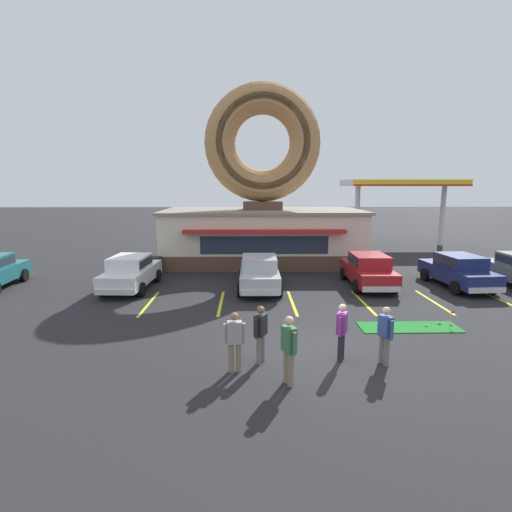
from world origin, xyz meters
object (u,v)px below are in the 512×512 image
pedestrian_hooded_kid (261,332)px  pedestrian_clipboard_woman (342,329)px  putting_flag_pin (452,315)px  car_navy (458,269)px  pedestrian_beanie_man (385,333)px  pedestrian_leather_jacket_man (289,347)px  car_red (368,269)px  car_white (131,271)px  trash_bin (157,265)px  pedestrian_blue_sweater_man (235,339)px  car_silver (259,271)px  golf_ball (380,325)px

pedestrian_hooded_kid → pedestrian_clipboard_woman: (2.27, 0.10, 0.01)m
putting_flag_pin → car_navy: car_navy is taller
pedestrian_clipboard_woman → pedestrian_beanie_man: 1.16m
pedestrian_leather_jacket_man → pedestrian_clipboard_woman: bearing=39.8°
car_red → pedestrian_hooded_kid: 10.03m
car_white → pedestrian_leather_jacket_man: bearing=-55.2°
pedestrian_hooded_kid → trash_bin: bearing=115.4°
pedestrian_blue_sweater_man → putting_flag_pin: bearing=23.6°
pedestrian_hooded_kid → pedestrian_leather_jacket_man: bearing=-62.6°
car_silver → pedestrian_beanie_man: 8.71m
car_white → pedestrian_clipboard_woman: (8.15, -8.04, 0.03)m
car_red → pedestrian_clipboard_woman: (-3.24, -8.29, 0.03)m
trash_bin → pedestrian_hooded_kid: bearing=-64.6°
putting_flag_pin → pedestrian_clipboard_woman: bearing=-149.8°
golf_ball → car_silver: size_ratio=0.01×
car_navy → car_white: bearing=179.9°
car_red → pedestrian_leather_jacket_man: pedestrian_leather_jacket_man is taller
car_silver → pedestrian_beanie_man: (3.19, -8.10, 0.03)m
pedestrian_blue_sweater_man → pedestrian_leather_jacket_man: bearing=-27.6°
pedestrian_blue_sweater_man → pedestrian_leather_jacket_man: (1.34, -0.70, 0.08)m
car_red → pedestrian_beanie_man: (-2.12, -8.58, 0.03)m
car_silver → car_white: size_ratio=0.99×
putting_flag_pin → pedestrian_beanie_man: bearing=-139.2°
car_navy → pedestrian_beanie_man: (-6.40, -8.32, 0.03)m
car_white → pedestrian_blue_sweater_man: pedestrian_blue_sweater_man is taller
car_white → pedestrian_leather_jacket_man: (6.53, -9.39, 0.11)m
pedestrian_blue_sweater_man → pedestrian_beanie_man: pedestrian_beanie_man is taller
putting_flag_pin → car_white: (-12.62, 5.44, 0.43)m
pedestrian_leather_jacket_man → trash_bin: pedestrian_leather_jacket_man is taller
pedestrian_blue_sweater_man → car_white: bearing=120.8°
putting_flag_pin → car_red: car_red is taller
pedestrian_blue_sweater_man → car_silver: bearing=84.0°
car_navy → trash_bin: (-15.16, 3.21, -0.37)m
pedestrian_hooded_kid → pedestrian_clipboard_woman: pedestrian_clipboard_woman is taller
car_red → car_navy: (4.28, -0.26, 0.00)m
car_red → car_navy: same height
car_navy → pedestrian_leather_jacket_man: 13.10m
putting_flag_pin → trash_bin: trash_bin is taller
car_white → pedestrian_leather_jacket_man: 11.44m
car_silver → pedestrian_leather_jacket_man: pedestrian_leather_jacket_man is taller
golf_ball → car_navy: bearing=44.3°
golf_ball → pedestrian_blue_sweater_man: (-4.97, -3.29, 0.85)m
putting_flag_pin → car_red: size_ratio=0.12×
car_silver → trash_bin: bearing=148.4°
putting_flag_pin → trash_bin: 14.88m
car_navy → pedestrian_hooded_kid: bearing=-140.3°
putting_flag_pin → car_white: 13.75m
car_silver → car_red: bearing=5.1°
car_red → putting_flag_pin: bearing=-77.7°
pedestrian_clipboard_woman → trash_bin: 13.60m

